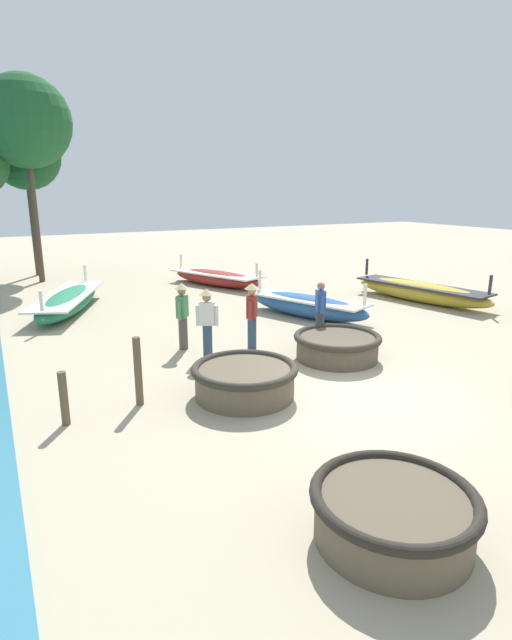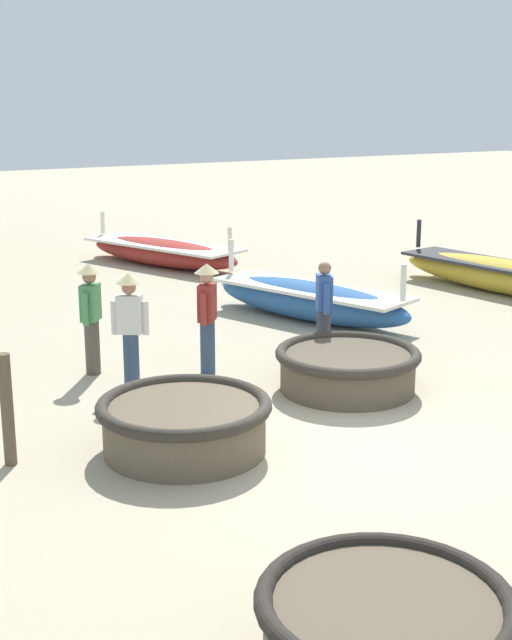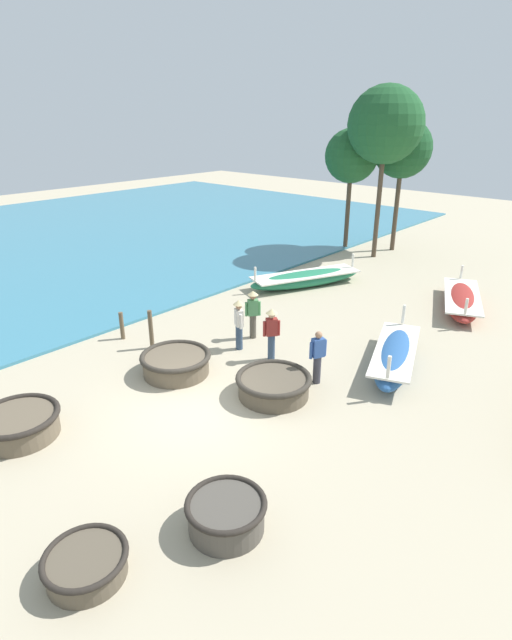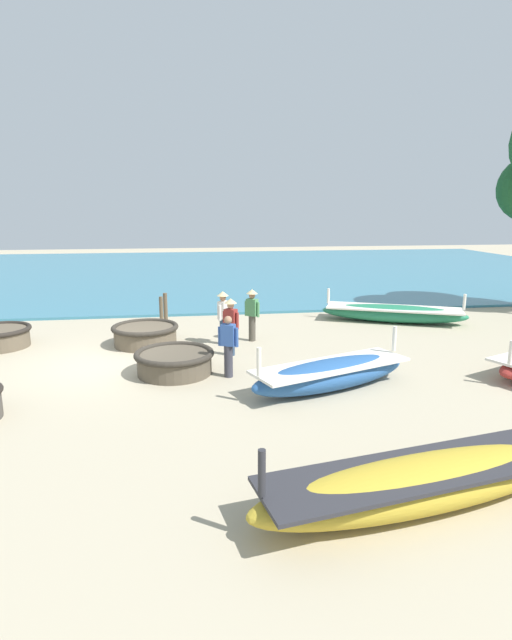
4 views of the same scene
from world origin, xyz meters
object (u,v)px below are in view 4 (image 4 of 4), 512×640
(long_boat_blue_hull, at_px, (331,374))
(mooring_post_inland, at_px, (161,309))
(fisherman_hauling, at_px, (228,345))
(long_boat_ochre_hull, at_px, (393,313))
(fisherman_by_coracle, at_px, (252,311))
(mooring_post_shoreline, at_px, (166,312))
(coracle_far_left, at_px, (145,334))
(coracle_tilted, at_px, (175,361))
(long_boat_green_hull, at_px, (424,482))
(fisherman_standing_right, at_px, (231,323))
(fisherman_standing_left, at_px, (223,314))

(long_boat_blue_hull, relative_size, mooring_post_inland, 4.61)
(fisherman_hauling, bearing_deg, long_boat_ochre_hull, 128.75)
(fisherman_by_coracle, xyz_separation_m, mooring_post_shoreline, (-1.87, -2.78, -0.31))
(coracle_far_left, height_order, long_boat_ochre_hull, long_boat_ochre_hull)
(mooring_post_inland, height_order, mooring_post_shoreline, mooring_post_shoreline)
(coracle_far_left, xyz_separation_m, mooring_post_shoreline, (-1.89, 0.57, 0.30))
(coracle_tilted, xyz_separation_m, long_boat_green_hull, (6.39, 3.61, 0.04))
(mooring_post_inland, relative_size, mooring_post_shoreline, 0.73)
(long_boat_blue_hull, height_order, fisherman_hauling, fisherman_hauling)
(coracle_far_left, distance_m, mooring_post_shoreline, 2.00)
(fisherman_standing_right, bearing_deg, long_boat_blue_hull, 34.27)
(coracle_tilted, bearing_deg, fisherman_standing_left, 151.26)
(fisherman_by_coracle, bearing_deg, mooring_post_shoreline, -123.97)
(coracle_far_left, relative_size, coracle_tilted, 1.00)
(long_boat_blue_hull, height_order, mooring_post_inland, long_boat_blue_hull)
(coracle_tilted, xyz_separation_m, mooring_post_inland, (-6.12, -0.59, 0.14))
(fisherman_standing_right, bearing_deg, coracle_far_left, -120.36)
(long_boat_ochre_hull, distance_m, fisherman_by_coracle, 5.93)
(coracle_far_left, height_order, fisherman_standing_left, fisherman_standing_left)
(long_boat_blue_hull, distance_m, fisherman_hauling, 2.64)
(long_boat_ochre_hull, height_order, fisherman_standing_right, fisherman_standing_right)
(fisherman_standing_left, bearing_deg, fisherman_hauling, -2.02)
(coracle_far_left, xyz_separation_m, fisherman_standing_right, (1.48, 2.53, 0.61))
(long_boat_blue_hull, bearing_deg, long_boat_green_hull, -0.59)
(long_boat_blue_hull, bearing_deg, fisherman_hauling, -116.98)
(mooring_post_shoreline, bearing_deg, fisherman_standing_left, 40.74)
(long_boat_green_hull, xyz_separation_m, fisherman_standing_right, (-7.81, -2.03, 0.59))
(long_boat_blue_hull, xyz_separation_m, fisherman_standing_left, (-4.29, -2.20, 0.59))
(coracle_far_left, distance_m, long_boat_green_hull, 10.35)
(fisherman_by_coracle, relative_size, fisherman_hauling, 1.06)
(long_boat_ochre_hull, distance_m, mooring_post_shoreline, 8.35)
(fisherman_standing_right, xyz_separation_m, mooring_post_shoreline, (-3.37, -1.96, -0.31))
(coracle_far_left, bearing_deg, fisherman_standing_right, 59.64)
(fisherman_standing_right, relative_size, mooring_post_inland, 1.77)
(long_boat_green_hull, bearing_deg, mooring_post_inland, -161.42)
(long_boat_blue_hull, bearing_deg, fisherman_by_coracle, -164.48)
(fisherman_by_coracle, height_order, mooring_post_inland, fisherman_by_coracle)
(coracle_far_left, xyz_separation_m, fisherman_standing_left, (0.24, 2.40, 0.61))
(long_boat_ochre_hull, distance_m, fisherman_standing_right, 7.28)
(long_boat_blue_hull, distance_m, fisherman_by_coracle, 4.76)
(coracle_tilted, relative_size, mooring_post_shoreline, 1.57)
(fisherman_standing_left, distance_m, mooring_post_shoreline, 2.83)
(long_boat_blue_hull, relative_size, fisherman_standing_right, 2.61)
(long_boat_ochre_hull, height_order, fisherman_by_coracle, fisherman_by_coracle)
(fisherman_by_coracle, height_order, fisherman_hauling, fisherman_by_coracle)
(long_boat_blue_hull, relative_size, long_boat_green_hull, 0.80)
(fisherman_standing_left, height_order, fisherman_standing_right, same)
(coracle_far_left, relative_size, mooring_post_inland, 2.17)
(coracle_tilted, height_order, long_boat_blue_hull, long_boat_blue_hull)
(fisherman_by_coracle, height_order, fisherman_standing_right, same)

